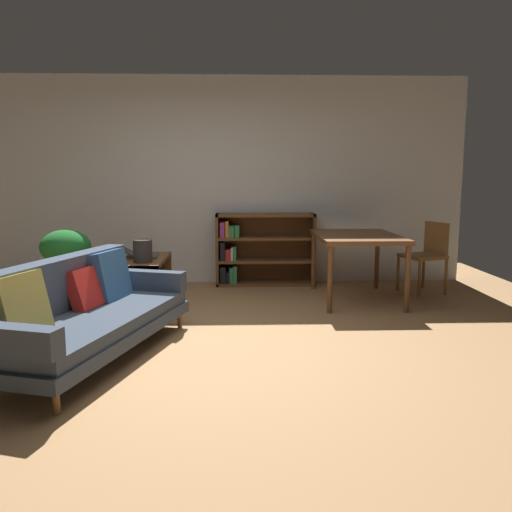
% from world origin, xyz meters
% --- Properties ---
extents(ground_plane, '(8.16, 8.16, 0.00)m').
position_xyz_m(ground_plane, '(0.00, 0.00, 0.00)').
color(ground_plane, '#A87A4C').
extents(back_wall_panel, '(6.80, 0.10, 2.70)m').
position_xyz_m(back_wall_panel, '(0.00, 2.70, 1.35)').
color(back_wall_panel, silver).
rests_on(back_wall_panel, ground_plane).
extents(fabric_couch, '(1.35, 2.16, 0.77)m').
position_xyz_m(fabric_couch, '(-0.83, -0.25, 0.37)').
color(fabric_couch, brown).
rests_on(fabric_couch, ground_plane).
extents(media_console, '(0.47, 1.00, 0.52)m').
position_xyz_m(media_console, '(-0.63, 1.43, 0.26)').
color(media_console, brown).
rests_on(media_console, ground_plane).
extents(open_laptop, '(0.44, 0.33, 0.12)m').
position_xyz_m(open_laptop, '(-0.68, 1.50, 0.55)').
color(open_laptop, '#333338').
rests_on(open_laptop, media_console).
extents(desk_speaker, '(0.20, 0.20, 0.24)m').
position_xyz_m(desk_speaker, '(-0.59, 1.14, 0.64)').
color(desk_speaker, '#2D2823').
rests_on(desk_speaker, media_console).
extents(potted_floor_plant, '(0.52, 0.52, 0.86)m').
position_xyz_m(potted_floor_plant, '(-1.41, 1.23, 0.58)').
color(potted_floor_plant, '#9E9389').
rests_on(potted_floor_plant, ground_plane).
extents(dining_table, '(0.91, 1.28, 0.76)m').
position_xyz_m(dining_table, '(1.76, 1.57, 0.68)').
color(dining_table, brown).
rests_on(dining_table, ground_plane).
extents(dining_chair_near, '(0.56, 0.56, 0.86)m').
position_xyz_m(dining_chair_near, '(2.71, 1.93, 0.49)').
color(dining_chair_near, brown).
rests_on(dining_chair_near, ground_plane).
extents(bookshelf, '(1.28, 0.35, 0.93)m').
position_xyz_m(bookshelf, '(0.67, 2.50, 0.46)').
color(bookshelf, brown).
rests_on(bookshelf, ground_plane).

